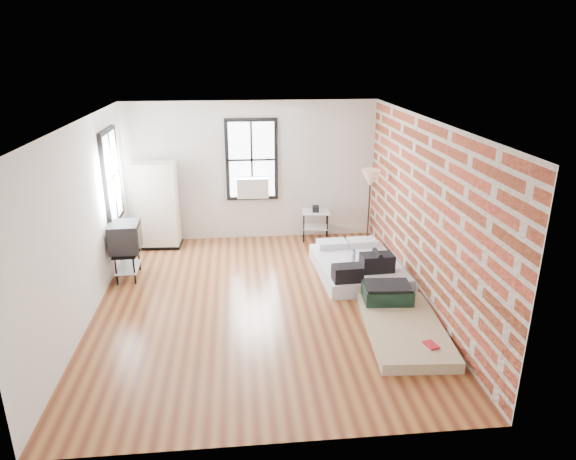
{
  "coord_description": "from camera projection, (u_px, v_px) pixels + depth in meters",
  "views": [
    {
      "loc": [
        -0.29,
        -7.13,
        3.78
      ],
      "look_at": [
        0.46,
        0.3,
        1.1
      ],
      "focal_mm": 32.0,
      "sensor_mm": 36.0,
      "label": 1
    }
  ],
  "objects": [
    {
      "name": "room_shell",
      "position": [
        273.0,
        189.0,
        7.76
      ],
      "size": [
        5.02,
        6.02,
        2.8
      ],
      "color": "silver",
      "rests_on": "ground"
    },
    {
      "name": "ground",
      "position": [
        261.0,
        304.0,
        7.98
      ],
      "size": [
        6.0,
        6.0,
        0.0
      ],
      "primitive_type": "plane",
      "color": "#5D2B18",
      "rests_on": "ground"
    },
    {
      "name": "mattress_main",
      "position": [
        358.0,
        266.0,
        8.95
      ],
      "size": [
        1.47,
        1.93,
        0.6
      ],
      "rotation": [
        0.0,
        0.0,
        0.05
      ],
      "color": "silver",
      "rests_on": "ground"
    },
    {
      "name": "mattress_bare",
      "position": [
        400.0,
        319.0,
        7.27
      ],
      "size": [
        1.15,
        2.0,
        0.42
      ],
      "rotation": [
        0.0,
        0.0,
        -0.07
      ],
      "color": "tan",
      "rests_on": "ground"
    },
    {
      "name": "wardrobe",
      "position": [
        156.0,
        206.0,
        10.0
      ],
      "size": [
        0.88,
        0.54,
        1.7
      ],
      "rotation": [
        0.0,
        0.0,
        -0.06
      ],
      "color": "black",
      "rests_on": "ground"
    },
    {
      "name": "tv_stand",
      "position": [
        125.0,
        239.0,
        8.67
      ],
      "size": [
        0.52,
        0.71,
        0.99
      ],
      "rotation": [
        0.0,
        0.0,
        0.04
      ],
      "color": "black",
      "rests_on": "ground"
    },
    {
      "name": "floor_lamp",
      "position": [
        370.0,
        182.0,
        9.44
      ],
      "size": [
        0.35,
        0.35,
        1.65
      ],
      "color": "black",
      "rests_on": "ground"
    },
    {
      "name": "side_table",
      "position": [
        316.0,
        217.0,
        10.48
      ],
      "size": [
        0.59,
        0.5,
        0.72
      ],
      "rotation": [
        0.0,
        0.0,
        -0.13
      ],
      "color": "black",
      "rests_on": "ground"
    }
  ]
}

